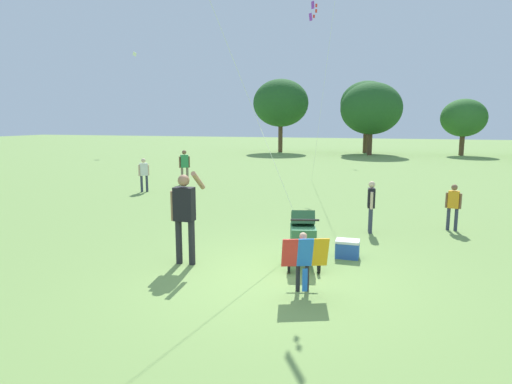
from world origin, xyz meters
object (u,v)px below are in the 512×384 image
object	(u,v)px
child_with_butterfly_kite	(303,256)
person_kid_running	(144,172)
cooler_box	(347,249)
person_red_shirt	(371,202)
stroller	(303,233)
person_couple_left	(185,164)
person_adult_flyer	(185,211)
person_back_turned	(453,203)

from	to	relation	value
child_with_butterfly_kite	person_kid_running	bearing A→B (deg)	133.85
child_with_butterfly_kite	cooler_box	xyz separation A→B (m)	(0.50, 1.95, -0.40)
person_red_shirt	cooler_box	world-z (taller)	person_red_shirt
stroller	cooler_box	size ratio (longest dim) A/B	2.50
person_couple_left	child_with_butterfly_kite	bearing A→B (deg)	-55.46
person_red_shirt	cooler_box	distance (m)	2.21
stroller	person_couple_left	bearing A→B (deg)	127.18
person_red_shirt	person_couple_left	distance (m)	9.78
person_adult_flyer	child_with_butterfly_kite	bearing A→B (deg)	-16.93
person_red_shirt	person_kid_running	size ratio (longest dim) A/B	0.98
person_adult_flyer	stroller	distance (m)	2.19
person_couple_left	cooler_box	bearing A→B (deg)	-47.51
person_back_turned	person_red_shirt	bearing A→B (deg)	-158.11
person_kid_running	cooler_box	size ratio (longest dim) A/B	2.78
person_red_shirt	person_kid_running	xyz separation A→B (m)	(-8.28, 3.68, 0.01)
person_red_shirt	cooler_box	size ratio (longest dim) A/B	2.73
stroller	person_adult_flyer	bearing A→B (deg)	-165.30
person_kid_running	person_red_shirt	bearing A→B (deg)	-23.95
cooler_box	person_back_turned	bearing A→B (deg)	52.34
child_with_butterfly_kite	person_red_shirt	bearing A→B (deg)	78.38
child_with_butterfly_kite	person_red_shirt	xyz separation A→B (m)	(0.84, 4.07, 0.14)
person_red_shirt	person_kid_running	world-z (taller)	person_kid_running
stroller	person_kid_running	distance (m)	9.69
child_with_butterfly_kite	person_couple_left	bearing A→B (deg)	124.54
person_kid_running	cooler_box	world-z (taller)	person_kid_running
person_adult_flyer	stroller	xyz separation A→B (m)	(2.08, 0.55, -0.40)
person_couple_left	person_back_turned	size ratio (longest dim) A/B	1.26
person_adult_flyer	stroller	bearing A→B (deg)	14.70
stroller	person_couple_left	distance (m)	11.03
child_with_butterfly_kite	person_back_turned	size ratio (longest dim) A/B	0.83
child_with_butterfly_kite	person_kid_running	size ratio (longest dim) A/B	0.75
person_kid_running	person_back_turned	size ratio (longest dim) A/B	1.11
person_kid_running	person_back_turned	bearing A→B (deg)	-16.05
person_adult_flyer	person_red_shirt	world-z (taller)	person_adult_flyer
person_back_turned	person_kid_running	bearing A→B (deg)	163.95
person_adult_flyer	person_back_turned	xyz separation A→B (m)	(5.05, 4.12, -0.34)
stroller	person_back_turned	world-z (taller)	person_back_turned
person_couple_left	person_back_turned	xyz separation A→B (m)	(9.63, -5.21, -0.17)
person_couple_left	person_kid_running	xyz separation A→B (m)	(-0.53, -2.29, -0.10)
child_with_butterfly_kite	person_kid_running	distance (m)	10.75
person_couple_left	cooler_box	size ratio (longest dim) A/B	3.16
cooler_box	person_red_shirt	bearing A→B (deg)	80.90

